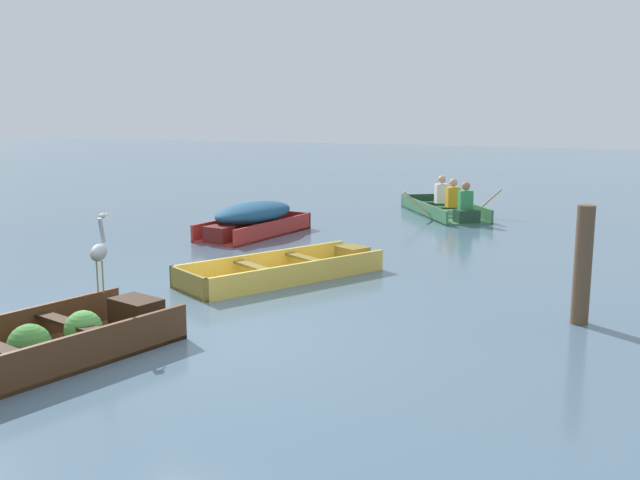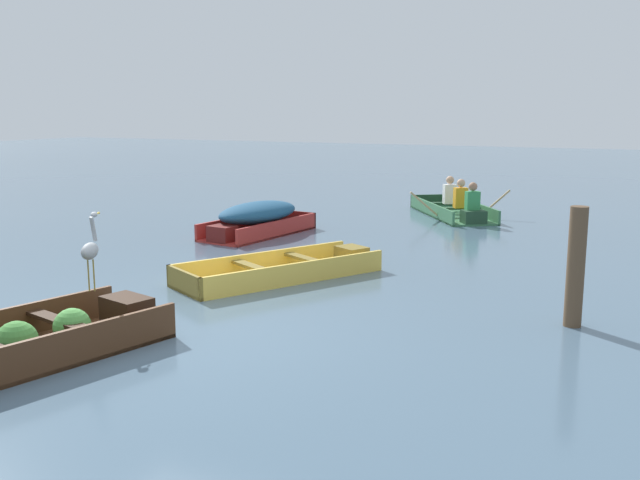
# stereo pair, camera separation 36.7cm
# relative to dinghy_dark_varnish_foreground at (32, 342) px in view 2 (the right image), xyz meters

# --- Properties ---
(ground_plane) EXTENTS (80.00, 80.00, 0.00)m
(ground_plane) POSITION_rel_dinghy_dark_varnish_foreground_xyz_m (0.75, 1.24, -0.16)
(ground_plane) COLOR slate
(dinghy_dark_varnish_foreground) EXTENTS (1.82, 2.94, 0.44)m
(dinghy_dark_varnish_foreground) POSITION_rel_dinghy_dark_varnish_foreground_xyz_m (0.00, 0.00, 0.00)
(dinghy_dark_varnish_foreground) COLOR #4C2D19
(dinghy_dark_varnish_foreground) RESTS_ON ground
(skiff_red_near_moored) EXTENTS (1.33, 2.55, 0.63)m
(skiff_red_near_moored) POSITION_rel_dinghy_dark_varnish_foreground_xyz_m (-1.51, 6.82, 0.20)
(skiff_red_near_moored) COLOR #AD2D28
(skiff_red_near_moored) RESTS_ON ground
(skiff_yellow_mid_moored) EXTENTS (2.27, 3.10, 0.30)m
(skiff_yellow_mid_moored) POSITION_rel_dinghy_dark_varnish_foreground_xyz_m (0.63, 4.03, -0.06)
(skiff_yellow_mid_moored) COLOR #E5BC47
(skiff_yellow_mid_moored) RESTS_ON ground
(rowboat_green_with_crew) EXTENTS (2.57, 3.06, 0.88)m
(rowboat_green_with_crew) POSITION_rel_dinghy_dark_varnish_foreground_xyz_m (1.29, 10.69, 0.04)
(rowboat_green_with_crew) COLOR #387047
(rowboat_green_with_crew) RESTS_ON ground
(heron_on_dinghy) EXTENTS (0.24, 0.45, 0.84)m
(heron_on_dinghy) POSITION_rel_dinghy_dark_varnish_foreground_xyz_m (-0.09, 0.94, 0.75)
(heron_on_dinghy) COLOR olive
(heron_on_dinghy) RESTS_ON dinghy_dark_varnish_foreground
(mooring_post) EXTENTS (0.19, 0.19, 1.34)m
(mooring_post) POSITION_rel_dinghy_dark_varnish_foreground_xyz_m (4.59, 3.34, 0.51)
(mooring_post) COLOR brown
(mooring_post) RESTS_ON ground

